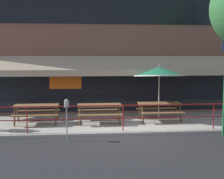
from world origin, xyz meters
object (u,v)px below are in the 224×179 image
picnic_table_left (36,109)px  parking_meter_near (66,107)px  patio_umbrella_right (159,72)px  picnic_table_centre (100,108)px  picnic_table_right (160,107)px

picnic_table_left → parking_meter_near: size_ratio=1.27×
patio_umbrella_right → parking_meter_near: bearing=-145.1°
picnic_table_left → picnic_table_centre: same height
picnic_table_centre → picnic_table_right: size_ratio=1.00×
picnic_table_right → picnic_table_left: bearing=-179.3°
picnic_table_right → patio_umbrella_right: size_ratio=0.76×
picnic_table_right → parking_meter_near: size_ratio=1.27×
picnic_table_left → picnic_table_centre: 2.57m
picnic_table_right → parking_meter_near: 4.56m
picnic_table_left → patio_umbrella_right: size_ratio=0.76×
patio_umbrella_right → parking_meter_near: 4.75m
picnic_table_left → patio_umbrella_right: bearing=2.7°
picnic_table_left → parking_meter_near: bearing=-61.1°
picnic_table_centre → picnic_table_right: bearing=4.0°
picnic_table_right → patio_umbrella_right: bearing=90.0°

